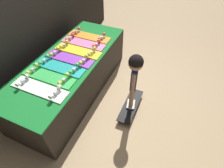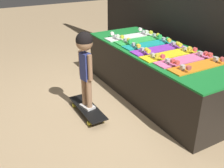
# 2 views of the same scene
# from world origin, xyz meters

# --- Properties ---
(ground_plane) EXTENTS (16.00, 16.00, 0.00)m
(ground_plane) POSITION_xyz_m (0.00, 0.00, 0.00)
(ground_plane) COLOR tan
(back_wall) EXTENTS (5.23, 0.10, 2.35)m
(back_wall) POSITION_xyz_m (0.00, 1.32, 1.17)
(back_wall) COLOR black
(back_wall) RESTS_ON ground_plane
(display_rack) EXTENTS (2.28, 0.87, 0.65)m
(display_rack) POSITION_xyz_m (0.00, 0.60, 0.33)
(display_rack) COLOR black
(display_rack) RESTS_ON ground_plane
(skateboard_white_on_rack) EXTENTS (0.20, 0.74, 0.09)m
(skateboard_white_on_rack) POSITION_xyz_m (-0.66, 0.58, 0.67)
(skateboard_white_on_rack) COLOR white
(skateboard_white_on_rack) RESTS_ON display_rack
(skateboard_green_on_rack) EXTENTS (0.20, 0.74, 0.09)m
(skateboard_green_on_rack) POSITION_xyz_m (-0.44, 0.61, 0.67)
(skateboard_green_on_rack) COLOR green
(skateboard_green_on_rack) RESTS_ON display_rack
(skateboard_teal_on_rack) EXTENTS (0.20, 0.74, 0.09)m
(skateboard_teal_on_rack) POSITION_xyz_m (-0.22, 0.60, 0.67)
(skateboard_teal_on_rack) COLOR teal
(skateboard_teal_on_rack) RESTS_ON display_rack
(skateboard_purple_on_rack) EXTENTS (0.20, 0.74, 0.09)m
(skateboard_purple_on_rack) POSITION_xyz_m (0.00, 0.58, 0.67)
(skateboard_purple_on_rack) COLOR purple
(skateboard_purple_on_rack) RESTS_ON display_rack
(skateboard_yellow_on_rack) EXTENTS (0.20, 0.74, 0.09)m
(skateboard_yellow_on_rack) POSITION_xyz_m (0.22, 0.57, 0.67)
(skateboard_yellow_on_rack) COLOR yellow
(skateboard_yellow_on_rack) RESTS_ON display_rack
(skateboard_pink_on_rack) EXTENTS (0.20, 0.74, 0.09)m
(skateboard_pink_on_rack) POSITION_xyz_m (0.44, 0.60, 0.67)
(skateboard_pink_on_rack) COLOR pink
(skateboard_pink_on_rack) RESTS_ON display_rack
(skateboard_orange_on_rack) EXTENTS (0.20, 0.74, 0.09)m
(skateboard_orange_on_rack) POSITION_xyz_m (0.66, 0.61, 0.67)
(skateboard_orange_on_rack) COLOR orange
(skateboard_orange_on_rack) RESTS_ON display_rack
(skateboard_on_floor) EXTENTS (0.68, 0.20, 0.09)m
(skateboard_on_floor) POSITION_xyz_m (-0.02, -0.42, 0.07)
(skateboard_on_floor) COLOR black
(skateboard_on_floor) RESTS_ON ground_plane
(child) EXTENTS (0.22, 0.19, 0.92)m
(child) POSITION_xyz_m (-0.02, -0.42, 0.73)
(child) COLOR silver
(child) RESTS_ON skateboard_on_floor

